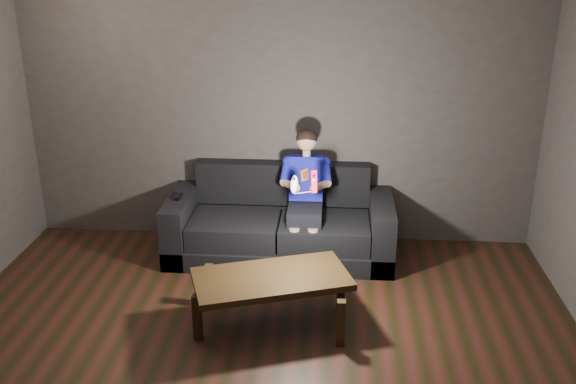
{
  "coord_description": "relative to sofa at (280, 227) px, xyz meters",
  "views": [
    {
      "loc": [
        0.53,
        -3.53,
        2.81
      ],
      "look_at": [
        0.15,
        1.55,
        0.85
      ],
      "focal_mm": 40.0,
      "sensor_mm": 36.0,
      "label": 1
    }
  ],
  "objects": [
    {
      "name": "coffee_table",
      "position": [
        0.04,
        -1.27,
        0.11
      ],
      "size": [
        1.32,
        0.95,
        0.43
      ],
      "color": "black",
      "rests_on": "floor"
    },
    {
      "name": "wii_remote_red",
      "position": [
        0.33,
        -0.5,
        0.67
      ],
      "size": [
        0.06,
        0.08,
        0.2
      ],
      "color": "red",
      "rests_on": "child"
    },
    {
      "name": "back_wall",
      "position": [
        -0.04,
        0.4,
        1.08
      ],
      "size": [
        5.0,
        0.04,
        2.7
      ],
      "primitive_type": "cube",
      "color": "#3D3735",
      "rests_on": "ground"
    },
    {
      "name": "nunchuk_white",
      "position": [
        0.16,
        -0.5,
        0.63
      ],
      "size": [
        0.09,
        0.11,
        0.17
      ],
      "color": "white",
      "rests_on": "child"
    },
    {
      "name": "wii_remote_black",
      "position": [
        -0.96,
        -0.08,
        0.33
      ],
      "size": [
        0.04,
        0.16,
        0.03
      ],
      "color": "black",
      "rests_on": "sofa"
    },
    {
      "name": "child",
      "position": [
        0.24,
        -0.05,
        0.45
      ],
      "size": [
        0.47,
        0.58,
        1.16
      ],
      "color": "black",
      "rests_on": "sofa"
    },
    {
      "name": "sofa",
      "position": [
        0.0,
        0.0,
        0.0
      ],
      "size": [
        2.13,
        0.92,
        0.82
      ],
      "color": "black",
      "rests_on": "floor"
    }
  ]
}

